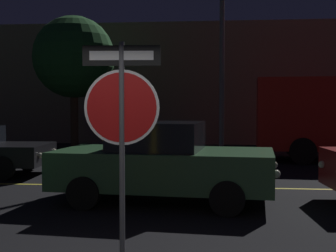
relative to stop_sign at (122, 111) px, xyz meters
The scene contains 5 objects.
road_center_stripe 5.78m from the stop_sign, 87.77° to the left, with size 43.48×0.12×0.01m, color gold.
stop_sign is the anchor object (origin of this frame).
passing_car_3 3.96m from the stop_sign, 89.46° to the left, with size 4.31×2.36×1.53m.
tree_0 14.59m from the stop_sign, 108.95° to the left, with size 3.33×3.33×5.49m.
building_backdrop 18.99m from the stop_sign, 93.85° to the left, with size 35.44×3.47×5.82m, color #6B5B4C.
Camera 1 is at (0.78, -3.55, 1.85)m, focal length 50.00 mm.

